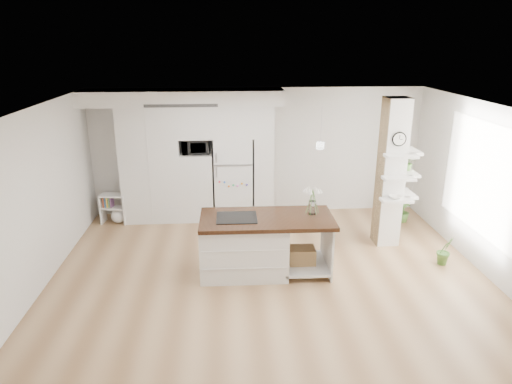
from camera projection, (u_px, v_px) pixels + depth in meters
floor at (269, 277)px, 7.35m from camera, size 7.00×6.00×0.01m
room at (271, 166)px, 6.76m from camera, size 7.04×6.04×2.72m
cabinet_wall at (188, 149)px, 9.31m from camera, size 4.00×0.71×2.70m
refrigerator at (233, 178)px, 9.58m from camera, size 0.78×0.69×1.75m
column at (397, 174)px, 8.13m from camera, size 0.69×0.90×2.70m
window at (483, 179)px, 7.37m from camera, size 0.00×2.40×2.40m
pendant_light at (381, 145)px, 6.92m from camera, size 0.12×0.12×0.10m
kitchen_island at (251, 244)px, 7.37m from camera, size 2.13×1.03×1.53m
bookshelf at (115, 210)px, 9.44m from camera, size 0.56×0.37×0.62m
floor_plant_a at (445, 251)px, 7.70m from camera, size 0.33×0.30×0.50m
floor_plant_b at (403, 211)px, 9.52m from camera, size 0.29×0.29×0.49m
microwave at (196, 147)px, 9.25m from camera, size 0.54×0.37×0.30m
shelf_plant at (408, 162)px, 8.25m from camera, size 0.27×0.23×0.30m
decor_bowl at (395, 197)px, 8.02m from camera, size 0.22×0.22×0.05m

